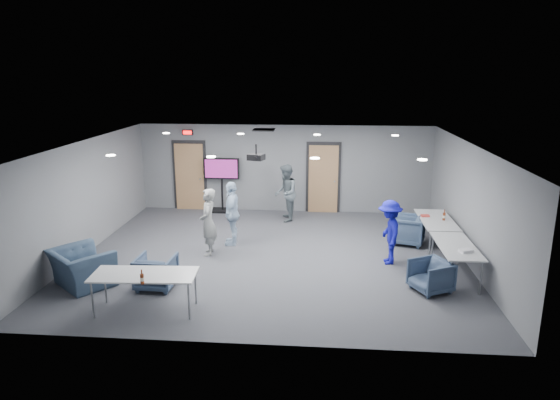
# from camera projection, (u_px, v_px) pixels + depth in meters

# --- Properties ---
(floor) EXTENTS (9.00, 9.00, 0.00)m
(floor) POSITION_uv_depth(u_px,v_px,m) (272.00, 256.00, 11.94)
(floor) COLOR #3E4047
(floor) RESTS_ON ground
(ceiling) EXTENTS (9.00, 9.00, 0.00)m
(ceiling) POSITION_uv_depth(u_px,v_px,m) (272.00, 143.00, 11.26)
(ceiling) COLOR silver
(ceiling) RESTS_ON wall_back
(wall_back) EXTENTS (9.00, 0.02, 2.70)m
(wall_back) POSITION_uv_depth(u_px,v_px,m) (285.00, 169.00, 15.46)
(wall_back) COLOR slate
(wall_back) RESTS_ON floor
(wall_front) EXTENTS (9.00, 0.02, 2.70)m
(wall_front) POSITION_uv_depth(u_px,v_px,m) (247.00, 266.00, 7.74)
(wall_front) COLOR slate
(wall_front) RESTS_ON floor
(wall_left) EXTENTS (0.02, 8.00, 2.70)m
(wall_left) POSITION_uv_depth(u_px,v_px,m) (86.00, 197.00, 11.96)
(wall_left) COLOR slate
(wall_left) RESTS_ON floor
(wall_right) EXTENTS (0.02, 8.00, 2.70)m
(wall_right) POSITION_uv_depth(u_px,v_px,m) (470.00, 205.00, 11.24)
(wall_right) COLOR slate
(wall_right) RESTS_ON floor
(door_left) EXTENTS (1.06, 0.17, 2.24)m
(door_left) POSITION_uv_depth(u_px,v_px,m) (190.00, 176.00, 15.73)
(door_left) COLOR black
(door_left) RESTS_ON wall_back
(door_right) EXTENTS (1.06, 0.17, 2.24)m
(door_right) POSITION_uv_depth(u_px,v_px,m) (323.00, 178.00, 15.39)
(door_right) COLOR black
(door_right) RESTS_ON wall_back
(exit_sign) EXTENTS (0.32, 0.08, 0.16)m
(exit_sign) POSITION_uv_depth(u_px,v_px,m) (188.00, 132.00, 15.36)
(exit_sign) COLOR black
(exit_sign) RESTS_ON wall_back
(hvac_diffuser) EXTENTS (0.60, 0.60, 0.03)m
(hvac_diffuser) POSITION_uv_depth(u_px,v_px,m) (264.00, 130.00, 14.01)
(hvac_diffuser) COLOR black
(hvac_diffuser) RESTS_ON ceiling
(downlights) EXTENTS (6.18, 3.78, 0.02)m
(downlights) POSITION_uv_depth(u_px,v_px,m) (272.00, 144.00, 11.27)
(downlights) COLOR white
(downlights) RESTS_ON ceiling
(person_a) EXTENTS (0.47, 0.64, 1.61)m
(person_a) POSITION_uv_depth(u_px,v_px,m) (208.00, 222.00, 11.85)
(person_a) COLOR gray
(person_a) RESTS_ON floor
(person_b) EXTENTS (0.69, 0.86, 1.67)m
(person_b) POSITION_uv_depth(u_px,v_px,m) (286.00, 193.00, 14.53)
(person_b) COLOR slate
(person_b) RESTS_ON floor
(person_c) EXTENTS (0.46, 0.98, 1.63)m
(person_c) POSITION_uv_depth(u_px,v_px,m) (232.00, 213.00, 12.56)
(person_c) COLOR silver
(person_c) RESTS_ON floor
(person_d) EXTENTS (0.59, 0.98, 1.48)m
(person_d) POSITION_uv_depth(u_px,v_px,m) (389.00, 232.00, 11.32)
(person_d) COLOR #171896
(person_d) RESTS_ON floor
(chair_right_a) EXTENTS (1.01, 1.00, 0.74)m
(chair_right_a) POSITION_uv_depth(u_px,v_px,m) (407.00, 230.00, 12.70)
(chair_right_a) COLOR #3D4F69
(chair_right_a) RESTS_ON floor
(chair_right_c) EXTENTS (0.95, 0.94, 0.65)m
(chair_right_c) POSITION_uv_depth(u_px,v_px,m) (431.00, 276.00, 9.95)
(chair_right_c) COLOR #3D4E69
(chair_right_c) RESTS_ON floor
(chair_front_a) EXTENTS (0.76, 0.79, 0.69)m
(chair_front_a) POSITION_uv_depth(u_px,v_px,m) (156.00, 272.00, 10.10)
(chair_front_a) COLOR #3C4E69
(chair_front_a) RESTS_ON floor
(chair_front_b) EXTENTS (1.56, 1.54, 0.76)m
(chair_front_b) POSITION_uv_depth(u_px,v_px,m) (82.00, 268.00, 10.22)
(chair_front_b) COLOR #3A4D64
(chair_front_b) RESTS_ON floor
(table_right_a) EXTENTS (0.78, 1.87, 0.73)m
(table_right_a) POSITION_uv_depth(u_px,v_px,m) (436.00, 221.00, 12.34)
(table_right_a) COLOR silver
(table_right_a) RESTS_ON floor
(table_right_b) EXTENTS (0.75, 1.80, 0.73)m
(table_right_b) POSITION_uv_depth(u_px,v_px,m) (456.00, 247.00, 10.51)
(table_right_b) COLOR silver
(table_right_b) RESTS_ON floor
(table_front_left) EXTENTS (1.92, 0.89, 0.73)m
(table_front_left) POSITION_uv_depth(u_px,v_px,m) (144.00, 276.00, 9.04)
(table_front_left) COLOR silver
(table_front_left) RESTS_ON floor
(bottle_front) EXTENTS (0.07, 0.07, 0.26)m
(bottle_front) POSITION_uv_depth(u_px,v_px,m) (142.00, 279.00, 8.57)
(bottle_front) COLOR #632611
(bottle_front) RESTS_ON table_front_left
(bottle_right) EXTENTS (0.07, 0.07, 0.27)m
(bottle_right) POSITION_uv_depth(u_px,v_px,m) (444.00, 216.00, 12.23)
(bottle_right) COLOR #632611
(bottle_right) RESTS_ON table_right_a
(snack_box) EXTENTS (0.22, 0.15, 0.05)m
(snack_box) POSITION_uv_depth(u_px,v_px,m) (425.00, 216.00, 12.56)
(snack_box) COLOR #BD382F
(snack_box) RESTS_ON table_right_a
(wrapper) EXTENTS (0.30, 0.26, 0.06)m
(wrapper) POSITION_uv_depth(u_px,v_px,m) (466.00, 251.00, 10.11)
(wrapper) COLOR silver
(wrapper) RESTS_ON table_right_b
(tv_stand) EXTENTS (1.11, 0.53, 1.70)m
(tv_stand) POSITION_uv_depth(u_px,v_px,m) (222.00, 181.00, 15.47)
(tv_stand) COLOR black
(tv_stand) RESTS_ON floor
(projector) EXTENTS (0.41, 0.38, 0.36)m
(projector) POSITION_uv_depth(u_px,v_px,m) (256.00, 157.00, 11.28)
(projector) COLOR black
(projector) RESTS_ON ceiling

